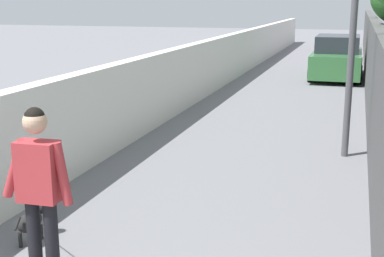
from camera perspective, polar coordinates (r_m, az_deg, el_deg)
ground_plane at (r=15.64m, az=9.83°, el=3.14°), size 80.00×80.00×0.00m
wall_left at (r=14.09m, az=-0.82°, el=5.54°), size 48.00×0.30×1.61m
fence_right at (r=13.39m, az=19.06°, el=5.61°), size 48.00×0.30×2.18m
person_skateboarder at (r=5.08m, az=-16.02°, el=-5.81°), size 0.24×0.71×1.76m
dog at (r=6.55m, az=-16.77°, el=-9.36°), size 1.28×0.92×1.06m
car_near at (r=20.35m, az=15.25°, el=7.26°), size 4.38×1.80×1.54m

